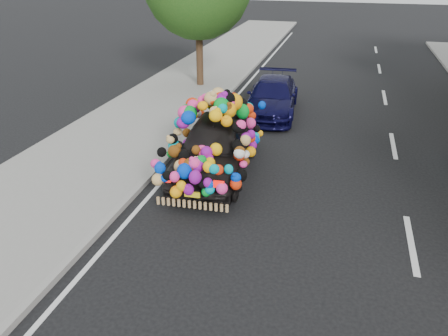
# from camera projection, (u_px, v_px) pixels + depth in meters

# --- Properties ---
(ground) EXTENTS (100.00, 100.00, 0.00)m
(ground) POSITION_uv_depth(u_px,v_px,m) (230.00, 217.00, 9.22)
(ground) COLOR black
(ground) RESTS_ON ground
(sidewalk) EXTENTS (4.00, 60.00, 0.12)m
(sidewalk) POSITION_uv_depth(u_px,v_px,m) (53.00, 188.00, 10.23)
(sidewalk) COLOR gray
(sidewalk) RESTS_ON ground
(kerb) EXTENTS (0.15, 60.00, 0.13)m
(kerb) POSITION_uv_depth(u_px,v_px,m) (128.00, 199.00, 9.75)
(kerb) COLOR gray
(kerb) RESTS_ON ground
(lane_markings) EXTENTS (6.00, 50.00, 0.01)m
(lane_markings) POSITION_uv_depth(u_px,v_px,m) (411.00, 244.00, 8.34)
(lane_markings) COLOR silver
(lane_markings) RESTS_ON ground
(plush_art_car) EXTENTS (2.26, 4.46, 2.07)m
(plush_art_car) POSITION_uv_depth(u_px,v_px,m) (216.00, 133.00, 10.70)
(plush_art_car) COLOR black
(plush_art_car) RESTS_ON ground
(navy_sedan) EXTENTS (1.93, 4.17, 1.18)m
(navy_sedan) POSITION_uv_depth(u_px,v_px,m) (272.00, 97.00, 15.06)
(navy_sedan) COLOR black
(navy_sedan) RESTS_ON ground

